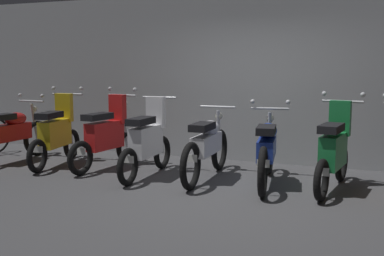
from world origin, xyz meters
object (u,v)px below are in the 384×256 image
(motorbike_slot_2, at_px, (106,136))
(motorbike_slot_0, at_px, (11,134))
(motorbike_slot_4, at_px, (207,146))
(motorbike_slot_6, at_px, (334,151))
(motorbike_slot_1, at_px, (56,133))
(motorbike_slot_5, at_px, (267,149))
(motorbike_slot_3, at_px, (147,142))

(motorbike_slot_2, bearing_deg, motorbike_slot_0, -173.44)
(motorbike_slot_0, height_order, motorbike_slot_4, motorbike_slot_0)
(motorbike_slot_0, bearing_deg, motorbike_slot_6, 1.26)
(motorbike_slot_1, bearing_deg, motorbike_slot_5, 0.14)
(motorbike_slot_5, bearing_deg, motorbike_slot_2, 177.85)
(motorbike_slot_1, relative_size, motorbike_slot_2, 1.00)
(motorbike_slot_0, xyz_separation_m, motorbike_slot_2, (1.77, 0.20, 0.04))
(motorbike_slot_0, bearing_deg, motorbike_slot_5, 1.36)
(motorbike_slot_1, distance_m, motorbike_slot_4, 2.66)
(motorbike_slot_5, relative_size, motorbike_slot_6, 1.16)
(motorbike_slot_1, distance_m, motorbike_slot_3, 1.78)
(motorbike_slot_3, distance_m, motorbike_slot_4, 0.90)
(motorbike_slot_2, bearing_deg, motorbike_slot_3, -17.71)
(motorbike_slot_2, xyz_separation_m, motorbike_slot_6, (3.53, -0.09, 0.00))
(motorbike_slot_2, relative_size, motorbike_slot_3, 1.00)
(motorbike_slot_5, bearing_deg, motorbike_slot_6, 0.80)
(motorbike_slot_1, bearing_deg, motorbike_slot_6, 0.27)
(motorbike_slot_3, bearing_deg, motorbike_slot_4, 10.85)
(motorbike_slot_1, distance_m, motorbike_slot_6, 4.43)
(motorbike_slot_2, height_order, motorbike_slot_5, motorbike_slot_2)
(motorbike_slot_6, bearing_deg, motorbike_slot_3, -175.83)
(motorbike_slot_4, distance_m, motorbike_slot_5, 0.88)
(motorbike_slot_2, distance_m, motorbike_slot_3, 0.92)
(motorbike_slot_1, height_order, motorbike_slot_2, same)
(motorbike_slot_4, bearing_deg, motorbike_slot_2, 176.39)
(motorbike_slot_3, relative_size, motorbike_slot_4, 0.86)
(motorbike_slot_1, relative_size, motorbike_slot_3, 1.00)
(motorbike_slot_2, distance_m, motorbike_slot_6, 3.53)
(motorbike_slot_0, xyz_separation_m, motorbike_slot_4, (3.53, 0.09, -0.00))
(motorbike_slot_4, bearing_deg, motorbike_slot_1, 179.93)
(motorbike_slot_0, distance_m, motorbike_slot_4, 3.53)
(motorbike_slot_2, distance_m, motorbike_slot_5, 2.64)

